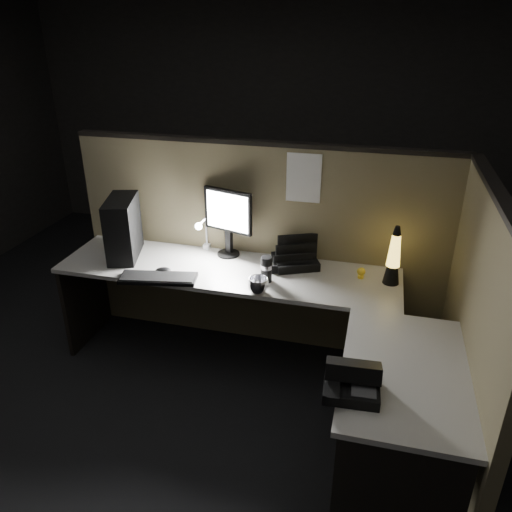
% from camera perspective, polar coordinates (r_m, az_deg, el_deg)
% --- Properties ---
extents(floor, '(6.00, 6.00, 0.00)m').
position_cam_1_polar(floor, '(3.28, -3.65, -17.96)').
color(floor, black).
rests_on(floor, ground).
extents(room_shell, '(6.00, 6.00, 6.00)m').
position_cam_1_polar(room_shell, '(2.47, -4.71, 10.52)').
color(room_shell, silver).
rests_on(room_shell, ground).
extents(partition_back, '(2.66, 0.06, 1.50)m').
position_cam_1_polar(partition_back, '(3.61, 0.50, 0.85)').
color(partition_back, brown).
rests_on(partition_back, ground).
extents(partition_right, '(0.06, 1.66, 1.50)m').
position_cam_1_polar(partition_right, '(2.85, 23.35, -8.80)').
color(partition_right, brown).
rests_on(partition_right, ground).
extents(desk, '(2.60, 1.60, 0.73)m').
position_cam_1_polar(desk, '(3.07, 0.71, -7.51)').
color(desk, '#B4B2AA').
rests_on(desk, ground).
extents(pc_tower, '(0.29, 0.44, 0.42)m').
position_cam_1_polar(pc_tower, '(3.58, -14.95, 3.12)').
color(pc_tower, black).
rests_on(pc_tower, desk).
extents(monitor, '(0.37, 0.16, 0.48)m').
position_cam_1_polar(monitor, '(3.46, -3.22, 4.57)').
color(monitor, black).
rests_on(monitor, desk).
extents(keyboard, '(0.52, 0.25, 0.02)m').
position_cam_1_polar(keyboard, '(3.28, -11.11, -2.50)').
color(keyboard, black).
rests_on(keyboard, desk).
extents(mouse, '(0.12, 0.09, 0.04)m').
position_cam_1_polar(mouse, '(3.35, -10.57, -1.65)').
color(mouse, black).
rests_on(mouse, desk).
extents(clip_lamp, '(0.05, 0.20, 0.26)m').
position_cam_1_polar(clip_lamp, '(3.55, -6.11, 2.58)').
color(clip_lamp, white).
rests_on(clip_lamp, desk).
extents(organizer, '(0.36, 0.35, 0.22)m').
position_cam_1_polar(organizer, '(3.41, 4.54, -0.24)').
color(organizer, black).
rests_on(organizer, desk).
extents(lava_lamp, '(0.10, 0.10, 0.39)m').
position_cam_1_polar(lava_lamp, '(3.23, 15.43, -0.44)').
color(lava_lamp, black).
rests_on(lava_lamp, desk).
extents(travel_mug, '(0.08, 0.08, 0.17)m').
position_cam_1_polar(travel_mug, '(3.17, 1.19, -1.51)').
color(travel_mug, black).
rests_on(travel_mug, desk).
extents(steel_mug, '(0.16, 0.16, 0.10)m').
position_cam_1_polar(steel_mug, '(3.05, 0.26, -3.38)').
color(steel_mug, silver).
rests_on(steel_mug, desk).
extents(figurine, '(0.05, 0.05, 0.05)m').
position_cam_1_polar(figurine, '(3.29, 11.93, -1.75)').
color(figurine, yellow).
rests_on(figurine, desk).
extents(pinned_paper, '(0.23, 0.00, 0.33)m').
position_cam_1_polar(pinned_paper, '(3.32, 5.47, 8.86)').
color(pinned_paper, white).
rests_on(pinned_paper, partition_back).
extents(desk_phone, '(0.26, 0.27, 0.15)m').
position_cam_1_polar(desk_phone, '(2.34, 10.83, -13.82)').
color(desk_phone, black).
rests_on(desk_phone, desk).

